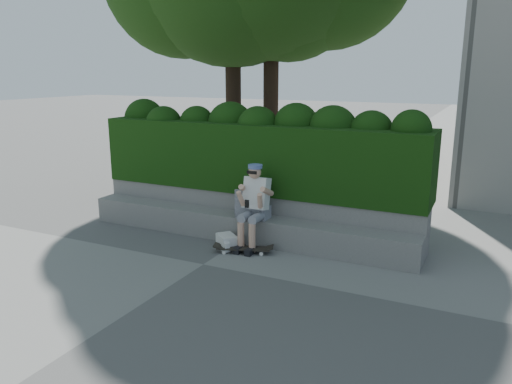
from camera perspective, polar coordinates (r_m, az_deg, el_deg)
The scene contains 8 objects.
ground at distance 7.65m, azimuth -6.04°, elevation -8.23°, with size 80.00×80.00×0.00m, color slate.
bench_ledge at distance 8.60m, azimuth -1.68°, elevation -4.06°, with size 6.00×0.45×0.45m, color gray.
planter_wall at distance 8.96m, azimuth -0.28°, elevation -2.31°, with size 6.00×0.50×0.75m, color gray.
hedge at distance 8.94m, azimuth 0.35°, elevation 4.06°, with size 6.00×1.00×1.20m, color black.
person at distance 8.14m, azimuth -0.13°, elevation -1.21°, with size 0.40×0.76×1.38m.
skateboard at distance 8.05m, azimuth -1.46°, elevation -6.47°, with size 0.88×0.48×0.09m.
backpack_plaid at distance 8.33m, azimuth -1.33°, elevation -1.33°, with size 0.32×0.17×0.47m, color #9E9DA2.
backpack_ground at distance 8.23m, azimuth -3.36°, elevation -5.69°, with size 0.36×0.25×0.23m, color beige.
Camera 1 is at (3.80, -6.00, 2.86)m, focal length 35.00 mm.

